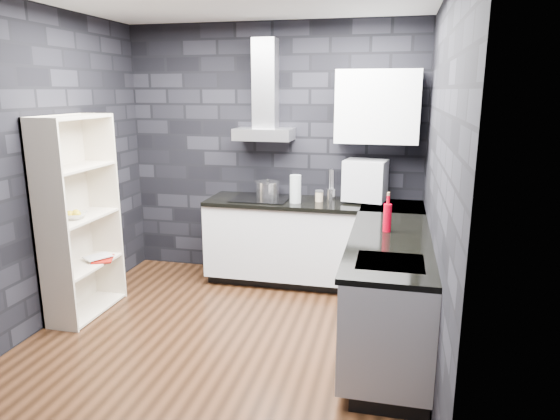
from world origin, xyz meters
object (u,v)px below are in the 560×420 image
at_px(appliance_garage, 365,180).
at_px(fruit_bowl, 74,216).
at_px(bookshelf, 79,218).
at_px(storage_jar, 319,197).
at_px(pot, 268,189).
at_px(utensil_crock, 331,195).
at_px(red_bottle, 387,218).
at_px(glass_vase, 295,189).

bearing_deg(appliance_garage, fruit_bowl, -142.72).
distance_m(appliance_garage, fruit_bowl, 2.76).
distance_m(bookshelf, fruit_bowl, 0.08).
height_order(storage_jar, fruit_bowl, storage_jar).
distance_m(pot, utensil_crock, 0.67).
xyz_separation_m(utensil_crock, appliance_garage, (0.34, -0.01, 0.17)).
height_order(pot, red_bottle, red_bottle).
distance_m(glass_vase, storage_jar, 0.27).
height_order(pot, appliance_garage, appliance_garage).
bearing_deg(pot, utensil_crock, 0.10).
height_order(pot, utensil_crock, pot).
distance_m(utensil_crock, red_bottle, 1.21).
bearing_deg(fruit_bowl, red_bottle, 5.22).
bearing_deg(storage_jar, pot, 172.18).
xyz_separation_m(pot, fruit_bowl, (-1.42, -1.30, -0.05)).
xyz_separation_m(pot, red_bottle, (1.26, -1.06, 0.03)).
bearing_deg(fruit_bowl, bookshelf, 90.00).
height_order(pot, fruit_bowl, pot).
relative_size(utensil_crock, appliance_garage, 0.29).
bearing_deg(red_bottle, storage_jar, 125.58).
height_order(appliance_garage, red_bottle, appliance_garage).
relative_size(pot, storage_jar, 2.45).
xyz_separation_m(glass_vase, fruit_bowl, (-1.75, -1.11, -0.10)).
relative_size(glass_vase, red_bottle, 1.25).
height_order(glass_vase, storage_jar, glass_vase).
relative_size(utensil_crock, bookshelf, 0.07).
height_order(pot, bookshelf, bookshelf).
height_order(storage_jar, utensil_crock, utensil_crock).
bearing_deg(glass_vase, utensil_crock, 29.68).
bearing_deg(bookshelf, storage_jar, 25.35).
distance_m(storage_jar, red_bottle, 1.21).
bearing_deg(red_bottle, utensil_crock, 119.20).
height_order(glass_vase, fruit_bowl, glass_vase).
distance_m(storage_jar, fruit_bowl, 2.33).
bearing_deg(pot, fruit_bowl, -137.40).
xyz_separation_m(pot, glass_vase, (0.34, -0.19, 0.06)).
distance_m(pot, appliance_garage, 1.03).
relative_size(storage_jar, fruit_bowl, 0.47).
bearing_deg(red_bottle, appliance_garage, 103.18).
relative_size(red_bottle, fruit_bowl, 1.08).
distance_m(utensil_crock, appliance_garage, 0.38).
height_order(utensil_crock, fruit_bowl, utensil_crock).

